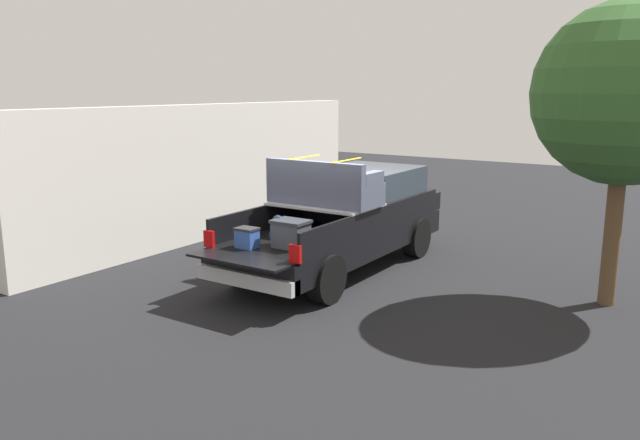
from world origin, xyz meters
TOP-DOWN VIEW (x-y plane):
  - ground_plane at (0.00, 0.00)m, footprint 40.00×40.00m
  - pickup_truck at (0.37, -0.00)m, footprint 6.05×2.06m
  - building_facade at (0.91, 4.03)m, footprint 10.72×0.36m
  - tree_background at (0.75, -4.76)m, footprint 2.85×2.85m

SIDE VIEW (x-z plane):
  - ground_plane at x=0.00m, z-range 0.00..0.00m
  - pickup_truck at x=0.37m, z-range -0.14..2.09m
  - building_facade at x=0.91m, z-range 0.00..3.13m
  - tree_background at x=0.75m, z-range 0.98..5.81m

